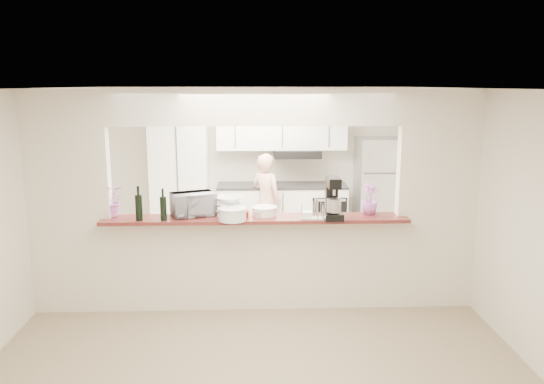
{
  "coord_description": "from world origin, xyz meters",
  "views": [
    {
      "loc": [
        -0.03,
        -5.79,
        2.54
      ],
      "look_at": [
        0.2,
        0.3,
        1.3
      ],
      "focal_mm": 35.0,
      "sensor_mm": 36.0,
      "label": 1
    }
  ],
  "objects_px": {
    "refrigerator": "(379,190)",
    "toaster_oven": "(193,204)",
    "stand_mixer": "(333,200)",
    "person": "(266,201)"
  },
  "relations": [
    {
      "from": "toaster_oven",
      "to": "person",
      "type": "bearing_deg",
      "value": 46.85
    },
    {
      "from": "stand_mixer",
      "to": "refrigerator",
      "type": "bearing_deg",
      "value": 66.68
    },
    {
      "from": "person",
      "to": "stand_mixer",
      "type": "bearing_deg",
      "value": 145.44
    },
    {
      "from": "stand_mixer",
      "to": "person",
      "type": "xyz_separation_m",
      "value": [
        -0.66,
        2.43,
        -0.55
      ]
    },
    {
      "from": "toaster_oven",
      "to": "person",
      "type": "xyz_separation_m",
      "value": [
        0.89,
        2.25,
        -0.47
      ]
    },
    {
      "from": "stand_mixer",
      "to": "toaster_oven",
      "type": "bearing_deg",
      "value": 173.22
    },
    {
      "from": "refrigerator",
      "to": "person",
      "type": "distance_m",
      "value": 1.9
    },
    {
      "from": "refrigerator",
      "to": "toaster_oven",
      "type": "xyz_separation_m",
      "value": [
        -2.75,
        -2.6,
        0.37
      ]
    },
    {
      "from": "refrigerator",
      "to": "stand_mixer",
      "type": "height_order",
      "value": "refrigerator"
    },
    {
      "from": "toaster_oven",
      "to": "stand_mixer",
      "type": "distance_m",
      "value": 1.56
    }
  ]
}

